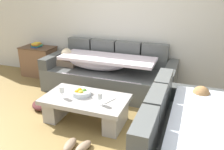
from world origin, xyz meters
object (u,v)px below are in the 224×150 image
Objects in this scene: wine_glass_near_left at (62,90)px; open_magazine at (103,98)px; couch_along_wall at (107,74)px; fruit_bowl at (81,92)px; side_cabinet at (39,61)px; book_stack_on_cabinet at (37,45)px; wine_glass_near_right at (100,96)px; pair_of_shoes at (76,146)px; crumpled_garment at (42,104)px; couch_near_window at (188,146)px; coffee_table at (86,106)px.

wine_glass_near_left reaches higher than open_magazine.
fruit_bowl is (0.02, -1.07, 0.09)m from couch_along_wall.
book_stack_on_cabinet is at bearing -154.95° from side_cabinet.
open_magazine is (-0.03, 0.18, -0.11)m from wine_glass_near_right.
wine_glass_near_right reaches higher than pair_of_shoes.
wine_glass_near_right is at bearing -11.55° from crumpled_garment.
fruit_bowl is (-1.52, 0.59, 0.09)m from couch_near_window.
book_stack_on_cabinet is (-0.01, -0.00, 0.36)m from side_cabinet.
fruit_bowl is at bearing 151.66° from coffee_table.
couch_along_wall reaches higher than book_stack_on_cabinet.
wine_glass_near_left is (-0.20, -1.23, 0.17)m from couch_along_wall.
fruit_bowl is 1.69× the size of wine_glass_near_left.
crumpled_garment is (-0.54, 0.23, -0.44)m from wine_glass_near_left.
coffee_table is at bearing 69.31° from couch_near_window.
side_cabinet is at bearing 172.42° from couch_along_wall.
side_cabinet is at bearing 169.75° from open_magazine.
coffee_table is 0.40m from wine_glass_near_right.
coffee_table is 0.67m from pair_of_shoes.
wine_glass_near_right is 0.59× the size of open_magazine.
side_cabinet reaches higher than coffee_table.
side_cabinet is at bearing 142.88° from fruit_bowl.
wine_glass_near_right is (0.28, -0.12, 0.26)m from coffee_table.
book_stack_on_cabinet is 2.86m from pair_of_shoes.
wine_glass_near_left is at bearing -44.02° from book_stack_on_cabinet.
wine_glass_near_left reaches higher than pair_of_shoes.
crumpled_garment is (0.96, -1.22, -0.62)m from book_stack_on_cabinet.
coffee_table is 4.29× the size of open_magazine.
book_stack_on_cabinet is (-1.70, 0.22, 0.35)m from couch_along_wall.
book_stack_on_cabinet reaches higher than wine_glass_near_right.
couch_along_wall is 10.90× the size of book_stack_on_cabinet.
couch_near_window reaches higher than fruit_bowl.
wine_glass_near_right is 2.54m from side_cabinet.
open_magazine is (-1.19, 0.61, 0.05)m from couch_near_window.
couch_along_wall is 2.26m from couch_near_window.
coffee_table is at bearing 157.35° from wine_glass_near_right.
wine_glass_near_right is 0.23× the size of side_cabinet.
pair_of_shoes is at bearing -44.82° from side_cabinet.
pair_of_shoes is (1.97, -1.96, -0.28)m from side_cabinet.
couch_near_window reaches higher than coffee_table.
fruit_bowl is 0.39× the size of side_cabinet.
fruit_bowl is at bearing -89.19° from couch_along_wall.
side_cabinet reaches higher than open_magazine.
crumpled_garment is at bearing -51.91° from book_stack_on_cabinet.
couch_along_wall is 1.11m from open_magazine.
side_cabinet is at bearing 25.05° from book_stack_on_cabinet.
couch_along_wall is 2.00× the size of coffee_table.
couch_near_window is at bearing -13.78° from wine_glass_near_left.
couch_along_wall is 1.75m from book_stack_on_cabinet.
crumpled_garment is at bearing 144.39° from pair_of_shoes.
open_magazine reaches higher than crumpled_garment.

